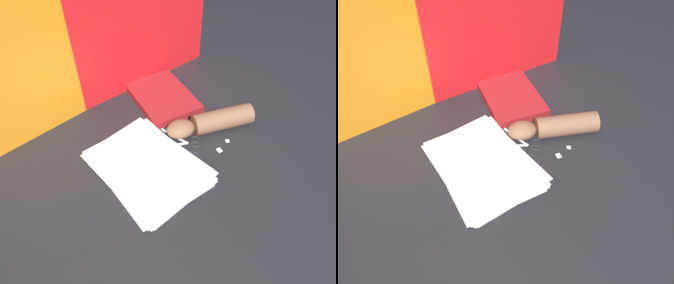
{
  "view_description": "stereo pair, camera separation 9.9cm",
  "coord_description": "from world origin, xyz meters",
  "views": [
    {
      "loc": [
        -0.42,
        -0.54,
        0.78
      ],
      "look_at": [
        0.03,
        -0.02,
        0.06
      ],
      "focal_mm": 35.0,
      "sensor_mm": 36.0,
      "label": 1
    },
    {
      "loc": [
        -0.34,
        -0.59,
        0.78
      ],
      "look_at": [
        0.03,
        -0.02,
        0.06
      ],
      "focal_mm": 35.0,
      "sensor_mm": 36.0,
      "label": 2
    }
  ],
  "objects": [
    {
      "name": "paper_scrap_side",
      "position": [
        0.06,
        -0.11,
        0.0
      ],
      "size": [
        0.03,
        0.03,
        0.0
      ],
      "color": "white",
      "rests_on": "ground_plane"
    },
    {
      "name": "paper_scrap_mid",
      "position": [
        0.17,
        -0.11,
        0.0
      ],
      "size": [
        0.02,
        0.02,
        0.0
      ],
      "color": "white",
      "rests_on": "ground_plane"
    },
    {
      "name": "hand_forearm",
      "position": [
        0.21,
        -0.03,
        0.04
      ],
      "size": [
        0.3,
        0.18,
        0.07
      ],
      "color": "brown",
      "rests_on": "ground_plane"
    },
    {
      "name": "paper_scrap_near",
      "position": [
        0.22,
        -0.1,
        0.0
      ],
      "size": [
        0.02,
        0.02,
        0.0
      ],
      "color": "white",
      "rests_on": "ground_plane"
    },
    {
      "name": "backdrop_panel_left",
      "position": [
        -0.16,
        0.34,
        0.26
      ],
      "size": [
        0.72,
        0.05,
        0.53
      ],
      "color": "orange",
      "rests_on": "ground_plane"
    },
    {
      "name": "scissors",
      "position": [
        0.11,
        -0.02,
        0.0
      ],
      "size": [
        0.16,
        0.17,
        0.01
      ],
      "color": "silver",
      "rests_on": "ground_plane"
    },
    {
      "name": "paper_scrap_far",
      "position": [
        0.05,
        -0.13,
        0.0
      ],
      "size": [
        0.02,
        0.02,
        0.0
      ],
      "color": "white",
      "rests_on": "ground_plane"
    },
    {
      "name": "book_closed",
      "position": [
        0.19,
        0.2,
        0.01
      ],
      "size": [
        0.24,
        0.3,
        0.03
      ],
      "color": "maroon",
      "rests_on": "ground_plane"
    },
    {
      "name": "paper_stack",
      "position": [
        -0.06,
        -0.02,
        0.01
      ],
      "size": [
        0.28,
        0.37,
        0.02
      ],
      "color": "white",
      "rests_on": "ground_plane"
    },
    {
      "name": "backdrop_panel_center",
      "position": [
        0.14,
        0.34,
        0.23
      ],
      "size": [
        0.73,
        0.04,
        0.45
      ],
      "color": "red",
      "rests_on": "ground_plane"
    },
    {
      "name": "ground_plane",
      "position": [
        0.0,
        0.0,
        0.0
      ],
      "size": [
        6.0,
        6.0,
        0.0
      ],
      "primitive_type": "plane",
      "color": "black"
    }
  ]
}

